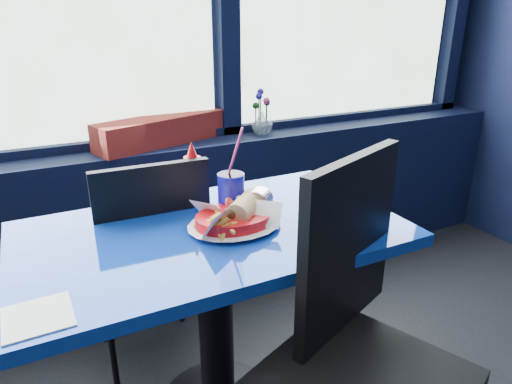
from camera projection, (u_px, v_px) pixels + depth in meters
name	position (u px, v px, depth m)	size (l,w,h in m)	color
window_sill	(89.00, 236.00, 2.18)	(5.00, 0.26, 0.80)	black
near_table	(214.00, 278.00, 1.52)	(1.20, 0.70, 0.75)	black
chair_near_front	(356.00, 331.00, 1.21)	(0.62, 0.62, 1.04)	black
chair_near_back	(149.00, 255.00, 1.74)	(0.43, 0.44, 0.92)	black
planter_box	(161.00, 130.00, 2.20)	(0.66, 0.16, 0.13)	maroon
flower_vase	(262.00, 121.00, 2.38)	(0.13, 0.14, 0.24)	silver
food_basket	(236.00, 217.00, 1.45)	(0.32, 0.32, 0.10)	red
ketchup_bottle	(193.00, 176.00, 1.62)	(0.06, 0.06, 0.23)	red
soda_cup	(231.00, 193.00, 1.53)	(0.09, 0.09, 0.30)	#110D98
napkin	(38.00, 317.00, 1.02)	(0.15, 0.15, 0.00)	white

